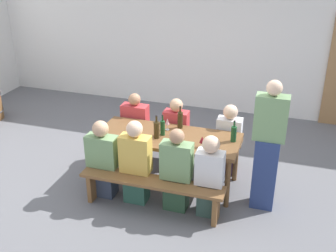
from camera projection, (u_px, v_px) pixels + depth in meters
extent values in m
plane|color=slate|center=(168.00, 182.00, 6.10)|extent=(24.00, 24.00, 0.00)
cube|color=white|center=(215.00, 30.00, 8.03)|extent=(14.00, 0.20, 3.20)
cube|color=brown|center=(168.00, 137.00, 5.79)|extent=(1.99, 0.80, 0.05)
cylinder|color=brown|center=(99.00, 163.00, 5.90)|extent=(0.07, 0.07, 0.70)
cylinder|color=brown|center=(227.00, 184.00, 5.40)|extent=(0.07, 0.07, 0.70)
cylinder|color=brown|center=(119.00, 142.00, 6.49)|extent=(0.07, 0.07, 0.70)
cylinder|color=brown|center=(236.00, 159.00, 5.99)|extent=(0.07, 0.07, 0.70)
cube|color=brown|center=(152.00, 182.00, 5.31)|extent=(1.89, 0.30, 0.04)
cube|color=brown|center=(93.00, 185.00, 5.63)|extent=(0.06, 0.24, 0.41)
cube|color=brown|center=(216.00, 208.00, 5.17)|extent=(0.06, 0.24, 0.41)
cube|color=brown|center=(181.00, 135.00, 6.52)|extent=(1.89, 0.30, 0.04)
cube|color=brown|center=(132.00, 140.00, 6.85)|extent=(0.06, 0.24, 0.41)
cube|color=brown|center=(234.00, 156.00, 6.39)|extent=(0.06, 0.24, 0.41)
cylinder|color=#194723|center=(163.00, 128.00, 5.76)|extent=(0.07, 0.07, 0.21)
cylinder|color=#194723|center=(163.00, 118.00, 5.70)|extent=(0.02, 0.02, 0.08)
cylinder|color=black|center=(163.00, 115.00, 5.68)|extent=(0.03, 0.03, 0.01)
cylinder|color=#194723|center=(234.00, 134.00, 5.58)|extent=(0.08, 0.08, 0.22)
cylinder|color=#194723|center=(234.00, 124.00, 5.52)|extent=(0.03, 0.03, 0.08)
cylinder|color=black|center=(235.00, 121.00, 5.50)|extent=(0.03, 0.03, 0.01)
cylinder|color=#332814|center=(180.00, 120.00, 5.96)|extent=(0.08, 0.08, 0.24)
cylinder|color=#332814|center=(180.00, 110.00, 5.89)|extent=(0.03, 0.03, 0.08)
cylinder|color=black|center=(180.00, 107.00, 5.87)|extent=(0.03, 0.03, 0.01)
cylinder|color=#332814|center=(157.00, 130.00, 5.67)|extent=(0.08, 0.08, 0.24)
cylinder|color=#332814|center=(156.00, 119.00, 5.60)|extent=(0.03, 0.03, 0.09)
cylinder|color=black|center=(156.00, 116.00, 5.58)|extent=(0.03, 0.03, 0.01)
cylinder|color=silver|center=(167.00, 129.00, 5.96)|extent=(0.06, 0.06, 0.01)
cylinder|color=silver|center=(167.00, 127.00, 5.94)|extent=(0.01, 0.01, 0.08)
cone|color=#D18C93|center=(167.00, 121.00, 5.90)|extent=(0.07, 0.07, 0.09)
cylinder|color=silver|center=(138.00, 141.00, 5.62)|extent=(0.06, 0.06, 0.01)
cylinder|color=silver|center=(137.00, 139.00, 5.60)|extent=(0.01, 0.01, 0.08)
cone|color=#D18C93|center=(137.00, 134.00, 5.57)|extent=(0.07, 0.07, 0.07)
cylinder|color=silver|center=(202.00, 147.00, 5.47)|extent=(0.06, 0.06, 0.01)
cylinder|color=silver|center=(202.00, 145.00, 5.46)|extent=(0.01, 0.01, 0.06)
cone|color=maroon|center=(202.00, 139.00, 5.42)|extent=(0.07, 0.07, 0.09)
cube|color=#353E53|center=(104.00, 180.00, 5.73)|extent=(0.31, 0.24, 0.45)
cube|color=#729966|center=(102.00, 151.00, 5.54)|extent=(0.42, 0.20, 0.44)
sphere|color=tan|center=(100.00, 129.00, 5.40)|extent=(0.22, 0.22, 0.22)
cube|color=#2B5748|center=(137.00, 185.00, 5.60)|extent=(0.30, 0.24, 0.45)
cube|color=gold|center=(135.00, 154.00, 5.39)|extent=(0.40, 0.20, 0.51)
sphere|color=beige|center=(134.00, 129.00, 5.24)|extent=(0.21, 0.21, 0.21)
cube|color=#2B4B33|center=(176.00, 192.00, 5.45)|extent=(0.30, 0.24, 0.45)
cube|color=#729966|center=(177.00, 161.00, 5.24)|extent=(0.40, 0.20, 0.50)
sphere|color=#A87A5B|center=(177.00, 136.00, 5.10)|extent=(0.19, 0.19, 0.19)
cube|color=#334F46|center=(208.00, 198.00, 5.33)|extent=(0.26, 0.24, 0.45)
cube|color=silver|center=(210.00, 168.00, 5.14)|extent=(0.35, 0.20, 0.44)
sphere|color=beige|center=(211.00, 144.00, 5.00)|extent=(0.22, 0.22, 0.22)
cube|color=#3B4F53|center=(136.00, 145.00, 6.67)|extent=(0.31, 0.24, 0.45)
cube|color=#C6383D|center=(135.00, 119.00, 6.48)|extent=(0.41, 0.20, 0.46)
sphere|color=#A87A5B|center=(134.00, 99.00, 6.34)|extent=(0.19, 0.19, 0.19)
cube|color=#3A4D70|center=(176.00, 151.00, 6.49)|extent=(0.28, 0.24, 0.45)
cube|color=#C6383D|center=(176.00, 125.00, 6.30)|extent=(0.37, 0.20, 0.44)
sphere|color=tan|center=(176.00, 105.00, 6.17)|extent=(0.20, 0.20, 0.20)
cube|color=#4F3859|center=(227.00, 158.00, 6.27)|extent=(0.27, 0.24, 0.45)
cube|color=silver|center=(229.00, 132.00, 6.08)|extent=(0.36, 0.20, 0.43)
sphere|color=beige|center=(231.00, 112.00, 5.95)|extent=(0.21, 0.21, 0.21)
cube|color=navy|center=(265.00, 173.00, 5.37)|extent=(0.30, 0.24, 0.99)
cube|color=#729966|center=(271.00, 118.00, 5.04)|extent=(0.40, 0.20, 0.58)
sphere|color=beige|center=(274.00, 88.00, 4.88)|extent=(0.19, 0.19, 0.19)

